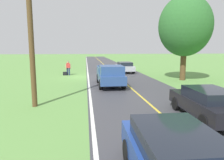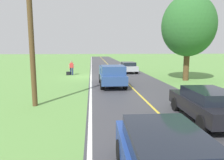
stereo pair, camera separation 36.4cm
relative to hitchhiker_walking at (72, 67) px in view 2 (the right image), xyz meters
The scene contains 11 objects.
ground_plane 2.56m from the hitchhiker_walking, 131.13° to the left, with size 200.00×200.00×0.00m, color #609347.
road_surface 6.07m from the hitchhiker_walking, 162.74° to the left, with size 7.11×120.00×0.00m, color #3D3D42.
lane_edge_line 3.10m from the hitchhiker_walking, 142.87° to the left, with size 0.16×117.60×0.00m, color silver.
lane_centre_line 6.07m from the hitchhiker_walking, 162.74° to the left, with size 0.14×117.60×0.00m, color gold.
hitchhiker_walking is the anchor object (origin of this frame).
suitcase_carried 0.88m from the hitchhiker_walking, 16.41° to the left, with size 0.20×0.46×0.42m, color black.
pickup_truck_passing 8.98m from the hitchhiker_walking, 117.52° to the left, with size 2.11×5.41×1.82m.
tree_far_side_near 13.79m from the hitchhiker_walking, 155.37° to the left, with size 5.18×5.18×8.36m.
sedan_mid_oncoming 18.39m from the hitchhiker_walking, 114.20° to the left, with size 2.05×4.46×1.41m.
sedan_near_oncoming 7.53m from the hitchhiker_walking, 165.25° to the right, with size 2.02×4.45×1.41m.
utility_pole_roadside 14.12m from the hitchhiker_walking, 86.86° to the left, with size 0.28×0.28×8.96m, color brown.
Camera 2 is at (-0.90, 23.49, 3.18)m, focal length 33.09 mm.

